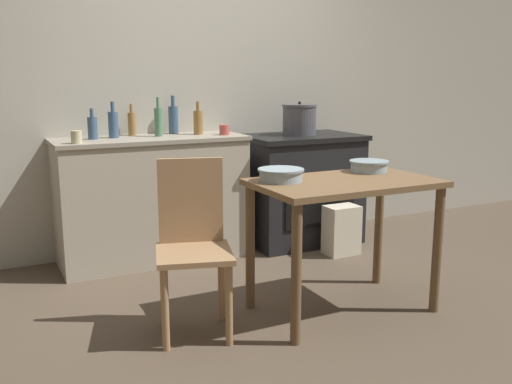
# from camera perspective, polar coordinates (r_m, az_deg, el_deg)

# --- Properties ---
(ground_plane) EXTENTS (14.00, 14.00, 0.00)m
(ground_plane) POSITION_cam_1_polar(r_m,az_deg,el_deg) (3.60, 4.09, -11.29)
(ground_plane) COLOR brown
(wall_back) EXTENTS (8.00, 0.07, 2.55)m
(wall_back) POSITION_cam_1_polar(r_m,az_deg,el_deg) (4.75, -5.60, 10.03)
(wall_back) COLOR #B2AD9E
(wall_back) RESTS_ON ground_plane
(counter_cabinet) EXTENTS (1.42, 0.55, 0.95)m
(counter_cabinet) POSITION_cam_1_polar(r_m,az_deg,el_deg) (4.40, -10.30, -0.72)
(counter_cabinet) COLOR #B2A893
(counter_cabinet) RESTS_ON ground_plane
(stove) EXTENTS (0.96, 0.67, 0.91)m
(stove) POSITION_cam_1_polar(r_m,az_deg,el_deg) (4.85, 4.43, 0.37)
(stove) COLOR black
(stove) RESTS_ON ground_plane
(work_table) EXTENTS (1.06, 0.64, 0.80)m
(work_table) POSITION_cam_1_polar(r_m,az_deg,el_deg) (3.38, 8.83, -1.01)
(work_table) COLOR brown
(work_table) RESTS_ON ground_plane
(chair) EXTENTS (0.50, 0.50, 0.95)m
(chair) POSITION_cam_1_polar(r_m,az_deg,el_deg) (3.14, -6.34, -4.90)
(chair) COLOR #A87F56
(chair) RESTS_ON ground_plane
(flour_sack) EXTENTS (0.26, 0.18, 0.39)m
(flour_sack) POSITION_cam_1_polar(r_m,az_deg,el_deg) (4.58, 8.55, -3.78)
(flour_sack) COLOR beige
(flour_sack) RESTS_ON ground_plane
(stock_pot) EXTENTS (0.29, 0.29, 0.28)m
(stock_pot) POSITION_cam_1_polar(r_m,az_deg,el_deg) (4.77, 4.36, 7.24)
(stock_pot) COLOR #4C4C51
(stock_pot) RESTS_ON stove
(mixing_bowl_large) EXTENTS (0.27, 0.27, 0.07)m
(mixing_bowl_large) POSITION_cam_1_polar(r_m,az_deg,el_deg) (3.28, 2.50, 1.80)
(mixing_bowl_large) COLOR #93A8B2
(mixing_bowl_large) RESTS_ON work_table
(mixing_bowl_small) EXTENTS (0.25, 0.25, 0.07)m
(mixing_bowl_small) POSITION_cam_1_polar(r_m,az_deg,el_deg) (3.67, 11.23, 2.62)
(mixing_bowl_small) COLOR #93A8B2
(mixing_bowl_small) RESTS_ON work_table
(bottle_far_left) EXTENTS (0.07, 0.07, 0.22)m
(bottle_far_left) POSITION_cam_1_polar(r_m,az_deg,el_deg) (4.26, -16.03, 6.23)
(bottle_far_left) COLOR #3D5675
(bottle_far_left) RESTS_ON counter_cabinet
(bottle_left) EXTENTS (0.08, 0.08, 0.30)m
(bottle_left) POSITION_cam_1_polar(r_m,az_deg,el_deg) (4.56, -8.26, 7.24)
(bottle_left) COLOR #3D5675
(bottle_left) RESTS_ON counter_cabinet
(bottle_mid_left) EXTENTS (0.07, 0.07, 0.25)m
(bottle_mid_left) POSITION_cam_1_polar(r_m,az_deg,el_deg) (4.48, -5.81, 7.01)
(bottle_mid_left) COLOR olive
(bottle_mid_left) RESTS_ON counter_cabinet
(bottle_center_left) EXTENTS (0.07, 0.07, 0.26)m
(bottle_center_left) POSITION_cam_1_polar(r_m,az_deg,el_deg) (4.33, -14.08, 6.62)
(bottle_center_left) COLOR #3D5675
(bottle_center_left) RESTS_ON counter_cabinet
(bottle_center) EXTENTS (0.06, 0.06, 0.29)m
(bottle_center) POSITION_cam_1_polar(r_m,az_deg,el_deg) (4.37, -9.73, 6.99)
(bottle_center) COLOR #517F5B
(bottle_center) RESTS_ON counter_cabinet
(bottle_center_right) EXTENTS (0.06, 0.06, 0.24)m
(bottle_center_right) POSITION_cam_1_polar(r_m,az_deg,el_deg) (4.48, -12.31, 6.73)
(bottle_center_right) COLOR olive
(bottle_center_right) RESTS_ON counter_cabinet
(cup_mid_right) EXTENTS (0.07, 0.07, 0.09)m
(cup_mid_right) POSITION_cam_1_polar(r_m,az_deg,el_deg) (4.02, -17.52, 5.26)
(cup_mid_right) COLOR beige
(cup_mid_right) RESTS_ON counter_cabinet
(cup_right) EXTENTS (0.08, 0.08, 0.08)m
(cup_right) POSITION_cam_1_polar(r_m,az_deg,el_deg) (4.43, -3.19, 6.22)
(cup_right) COLOR #B74C42
(cup_right) RESTS_ON counter_cabinet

